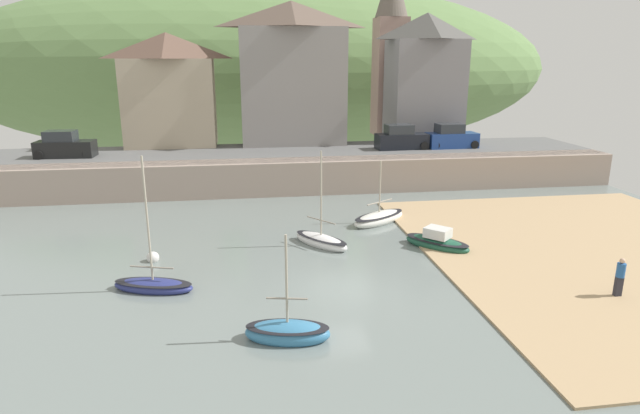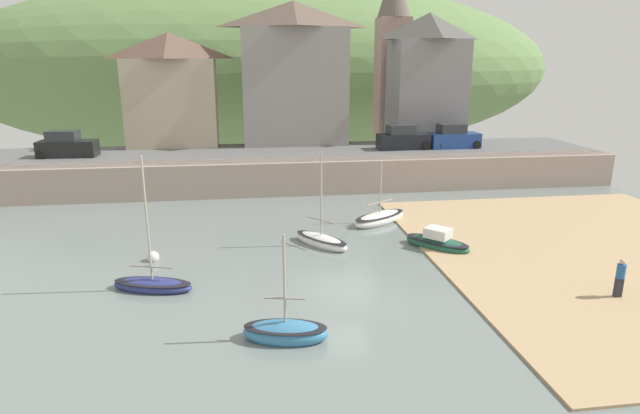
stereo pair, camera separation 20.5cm
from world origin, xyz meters
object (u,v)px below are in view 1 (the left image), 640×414
(church_with_spire, at_px, (390,46))
(sailboat_far_left, at_px, (437,242))
(waterfront_building_centre, at_px, (292,73))
(parked_car_near_slipway, at_px, (65,146))
(waterfront_building_left, at_px, (169,89))
(parked_car_by_wall, at_px, (401,139))
(waterfront_building_right, at_px, (425,77))
(dinghy_open_wooden, at_px, (379,218))
(sailboat_white_hull, at_px, (153,285))
(sailboat_tall_mast, at_px, (321,240))
(person_on_slipway, at_px, (620,275))
(sailboat_blue_trim, at_px, (287,332))
(mooring_buoy, at_px, (153,258))
(parked_car_end_of_row, at_px, (451,138))

(church_with_spire, relative_size, sailboat_far_left, 4.52)
(waterfront_building_centre, distance_m, parked_car_near_slipway, 18.59)
(waterfront_building_left, height_order, parked_car_by_wall, waterfront_building_left)
(waterfront_building_right, distance_m, parked_car_by_wall, 7.28)
(dinghy_open_wooden, bearing_deg, waterfront_building_right, 30.06)
(church_with_spire, bearing_deg, sailboat_white_hull, -122.29)
(sailboat_tall_mast, distance_m, parked_car_by_wall, 17.81)
(church_with_spire, distance_m, parked_car_near_slipway, 29.09)
(sailboat_far_left, xyz_separation_m, person_on_slipway, (5.16, -6.79, 0.68))
(dinghy_open_wooden, distance_m, sailboat_white_hull, 14.25)
(parked_car_near_slipway, bearing_deg, sailboat_blue_trim, -57.55)
(waterfront_building_centre, distance_m, sailboat_white_hull, 26.83)
(parked_car_near_slipway, bearing_deg, sailboat_white_hull, -63.06)
(dinghy_open_wooden, distance_m, person_on_slipway, 13.48)
(sailboat_tall_mast, bearing_deg, sailboat_far_left, 39.52)
(waterfront_building_right, height_order, mooring_buoy, waterfront_building_right)
(parked_car_end_of_row, distance_m, mooring_buoy, 27.03)
(church_with_spire, height_order, dinghy_open_wooden, church_with_spire)
(parked_car_near_slipway, distance_m, parked_car_end_of_row, 29.84)
(waterfront_building_right, xyz_separation_m, sailboat_tall_mast, (-12.06, -19.72, -7.62))
(sailboat_blue_trim, bearing_deg, parked_car_end_of_row, 69.35)
(dinghy_open_wooden, xyz_separation_m, sailboat_tall_mast, (-4.00, -3.44, -0.01))
(waterfront_building_centre, xyz_separation_m, waterfront_building_right, (11.59, 0.00, -0.37))
(dinghy_open_wooden, xyz_separation_m, mooring_buoy, (-12.37, -4.50, -0.09))
(waterfront_building_centre, bearing_deg, person_on_slipway, -69.17)
(sailboat_tall_mast, relative_size, sailboat_blue_trim, 1.27)
(waterfront_building_right, height_order, sailboat_far_left, waterfront_building_right)
(waterfront_building_left, distance_m, waterfront_building_centre, 10.15)
(sailboat_white_hull, height_order, sailboat_blue_trim, sailboat_white_hull)
(dinghy_open_wooden, height_order, sailboat_white_hull, sailboat_white_hull)
(church_with_spire, relative_size, sailboat_white_hull, 2.68)
(waterfront_building_right, bearing_deg, parked_car_near_slipway, -171.15)
(waterfront_building_centre, relative_size, person_on_slipway, 7.13)
(church_with_spire, distance_m, dinghy_open_wooden, 23.50)
(sailboat_far_left, bearing_deg, sailboat_blue_trim, -89.57)
(waterfront_building_left, distance_m, person_on_slipway, 35.10)
(sailboat_white_hull, bearing_deg, mooring_buoy, 115.16)
(sailboat_far_left, xyz_separation_m, sailboat_white_hull, (-13.70, -3.26, -0.06))
(waterfront_building_left, relative_size, sailboat_far_left, 2.60)
(sailboat_white_hull, xyz_separation_m, parked_car_end_of_row, (20.83, 19.73, 2.96))
(church_with_spire, height_order, parked_car_by_wall, church_with_spire)
(church_with_spire, relative_size, mooring_buoy, 26.30)
(sailboat_far_left, height_order, dinghy_open_wooden, dinghy_open_wooden)
(sailboat_far_left, distance_m, parked_car_end_of_row, 18.17)
(church_with_spire, xyz_separation_m, sailboat_tall_mast, (-10.00, -23.72, -10.26))
(waterfront_building_centre, distance_m, mooring_buoy, 23.98)
(parked_car_near_slipway, bearing_deg, sailboat_far_left, -33.54)
(sailboat_blue_trim, bearing_deg, sailboat_white_hull, 148.55)
(parked_car_by_wall, height_order, parked_car_end_of_row, same)
(waterfront_building_left, relative_size, parked_car_by_wall, 2.16)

